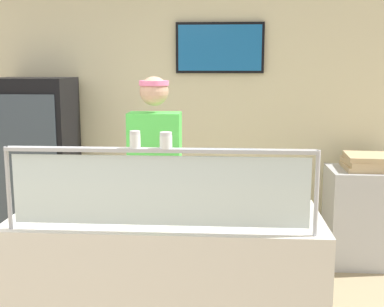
# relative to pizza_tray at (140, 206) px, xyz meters

# --- Properties ---
(shop_rear_unit) EXTENTS (6.26, 0.13, 2.70)m
(shop_rear_unit) POSITION_rel_pizza_tray_xyz_m (0.19, 2.10, 0.39)
(shop_rear_unit) COLOR beige
(shop_rear_unit) RESTS_ON ground
(serving_counter) EXTENTS (1.86, 0.78, 0.95)m
(serving_counter) POSITION_rel_pizza_tray_xyz_m (0.18, -0.10, -0.49)
(serving_counter) COLOR silver
(serving_counter) RESTS_ON ground
(sneeze_guard) EXTENTS (1.68, 0.06, 0.46)m
(sneeze_guard) POSITION_rel_pizza_tray_xyz_m (0.18, -0.43, 0.27)
(sneeze_guard) COLOR #B2B5BC
(sneeze_guard) RESTS_ON serving_counter
(pizza_tray) EXTENTS (0.49, 0.49, 0.04)m
(pizza_tray) POSITION_rel_pizza_tray_xyz_m (0.00, 0.00, 0.00)
(pizza_tray) COLOR #9EA0A8
(pizza_tray) RESTS_ON serving_counter
(pizza_server) EXTENTS (0.15, 0.29, 0.01)m
(pizza_server) POSITION_rel_pizza_tray_xyz_m (0.01, -0.02, 0.02)
(pizza_server) COLOR #ADAFB7
(pizza_server) RESTS_ON pizza_tray
(parmesan_shaker) EXTENTS (0.06, 0.06, 0.09)m
(parmesan_shaker) POSITION_rel_pizza_tray_xyz_m (0.06, -0.43, 0.48)
(parmesan_shaker) COLOR white
(parmesan_shaker) RESTS_ON sneeze_guard
(pepper_flake_shaker) EXTENTS (0.07, 0.07, 0.09)m
(pepper_flake_shaker) POSITION_rel_pizza_tray_xyz_m (0.22, -0.43, 0.48)
(pepper_flake_shaker) COLOR white
(pepper_flake_shaker) RESTS_ON sneeze_guard
(worker_figure) EXTENTS (0.41, 0.50, 1.76)m
(worker_figure) POSITION_rel_pizza_tray_xyz_m (0.02, 0.59, 0.04)
(worker_figure) COLOR #23232D
(worker_figure) RESTS_ON ground
(drink_fridge) EXTENTS (0.72, 0.61, 1.72)m
(drink_fridge) POSITION_rel_pizza_tray_xyz_m (-1.30, 1.65, -0.11)
(drink_fridge) COLOR black
(drink_fridge) RESTS_ON ground
(prep_shelf) EXTENTS (0.70, 0.55, 0.90)m
(prep_shelf) POSITION_rel_pizza_tray_xyz_m (1.84, 1.61, -0.52)
(prep_shelf) COLOR #B7BABF
(prep_shelf) RESTS_ON ground
(pizza_box_stack) EXTENTS (0.45, 0.44, 0.14)m
(pizza_box_stack) POSITION_rel_pizza_tray_xyz_m (1.84, 1.61, -0.00)
(pizza_box_stack) COLOR tan
(pizza_box_stack) RESTS_ON prep_shelf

